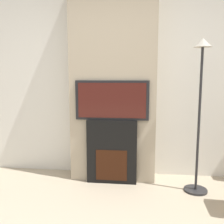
% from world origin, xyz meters
% --- Properties ---
extents(wall_back, '(6.00, 0.06, 2.70)m').
position_xyz_m(wall_back, '(0.00, 2.03, 1.35)').
color(wall_back, silver).
rests_on(wall_back, ground_plane).
extents(chimney_breast, '(1.12, 0.33, 2.70)m').
position_xyz_m(chimney_breast, '(0.00, 1.83, 1.35)').
color(chimney_breast, tan).
rests_on(chimney_breast, ground_plane).
extents(fireplace, '(0.65, 0.15, 0.84)m').
position_xyz_m(fireplace, '(0.00, 1.67, 0.42)').
color(fireplace, black).
rests_on(fireplace, ground_plane).
extents(television, '(0.94, 0.07, 0.50)m').
position_xyz_m(television, '(0.00, 1.66, 1.09)').
color(television, black).
rests_on(television, fireplace).
extents(floor_lamp, '(0.28, 0.28, 1.82)m').
position_xyz_m(floor_lamp, '(1.05, 1.51, 1.15)').
color(floor_lamp, '#262628').
rests_on(floor_lamp, ground_plane).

